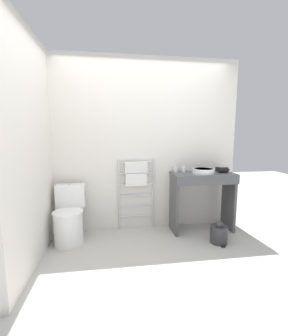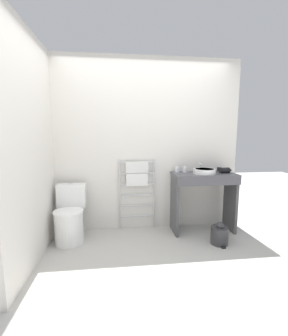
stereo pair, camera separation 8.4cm
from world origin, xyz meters
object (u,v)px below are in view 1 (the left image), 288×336
at_px(towel_radiator, 136,180).
at_px(cup_near_wall, 176,169).
at_px(cup_near_edge, 184,169).
at_px(hair_dryer, 223,170).
at_px(sink_basin, 203,171).
at_px(toilet, 69,219).
at_px(trash_bin, 219,234).

xyz_separation_m(towel_radiator, cup_near_wall, (0.60, -0.03, 0.17)).
xyz_separation_m(cup_near_edge, hair_dryer, (0.56, -0.13, -0.00)).
relative_size(sink_basin, cup_near_edge, 3.64).
relative_size(toilet, cup_near_wall, 8.70).
relative_size(cup_near_edge, hair_dryer, 0.48).
height_order(cup_near_edge, trash_bin, cup_near_edge).
bearing_deg(trash_bin, towel_radiator, 149.26).
distance_m(towel_radiator, cup_near_edge, 0.74).
distance_m(cup_near_wall, trash_bin, 1.08).
height_order(sink_basin, hair_dryer, hair_dryer).
bearing_deg(toilet, cup_near_edge, 8.20).
bearing_deg(hair_dryer, toilet, -177.23).
distance_m(sink_basin, cup_near_wall, 0.40).
distance_m(towel_radiator, sink_basin, 1.00).
height_order(sink_basin, cup_near_edge, cup_near_edge).
bearing_deg(sink_basin, hair_dryer, 4.27).
distance_m(toilet, trash_bin, 2.01).
height_order(toilet, sink_basin, sink_basin).
xyz_separation_m(toilet, towel_radiator, (0.94, 0.30, 0.44)).
height_order(towel_radiator, hair_dryer, towel_radiator).
xyz_separation_m(sink_basin, cup_near_edge, (-0.25, 0.15, 0.01)).
height_order(cup_near_wall, cup_near_edge, cup_near_edge).
bearing_deg(sink_basin, trash_bin, -79.48).
bearing_deg(toilet, towel_radiator, 17.47).
bearing_deg(cup_near_wall, cup_near_edge, -11.17).
distance_m(toilet, towel_radiator, 1.08).
distance_m(toilet, sink_basin, 2.00).
bearing_deg(cup_near_edge, sink_basin, -32.14).
relative_size(cup_near_wall, hair_dryer, 0.47).
xyz_separation_m(toilet, hair_dryer, (2.22, 0.11, 0.60)).
bearing_deg(toilet, trash_bin, -9.25).
height_order(toilet, hair_dryer, hair_dryer).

